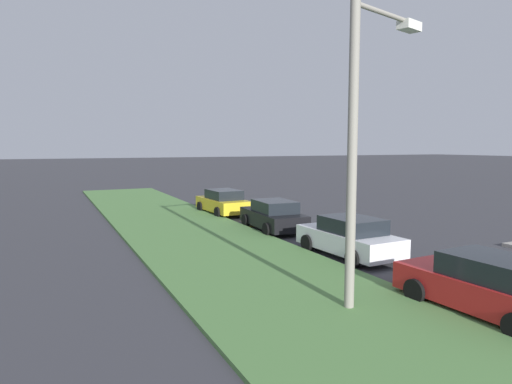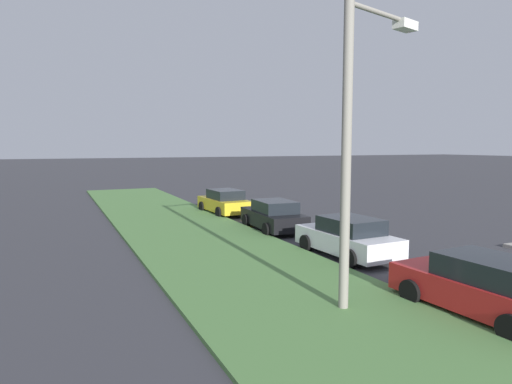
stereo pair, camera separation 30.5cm
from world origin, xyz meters
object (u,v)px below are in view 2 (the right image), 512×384
parked_car_black (274,216)px  parked_car_red (483,287)px  parked_car_white (348,237)px  parked_car_yellow (224,202)px  streetlight (356,133)px

parked_car_black → parked_car_red: bearing=-178.5°
parked_car_white → parked_car_black: same height
parked_car_black → parked_car_yellow: 5.93m
parked_car_red → parked_car_white: same height
parked_car_red → parked_car_white: 6.18m
parked_car_yellow → streetlight: 16.70m
parked_car_yellow → streetlight: streetlight is taller
parked_car_white → streetlight: 6.56m
parked_car_yellow → streetlight: bearing=167.9°
parked_car_red → parked_car_white: bearing=-8.2°
parked_car_white → streetlight: (-4.47, 3.09, 3.67)m
parked_car_black → streetlight: (-10.17, 2.89, 3.67)m
streetlight → parked_car_black: bearing=-15.9°
parked_car_white → parked_car_black: (5.70, 0.20, 0.00)m
parked_car_black → streetlight: size_ratio=0.59×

